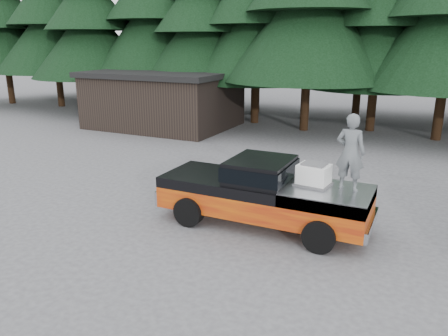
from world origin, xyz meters
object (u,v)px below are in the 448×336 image
at_px(pickup_truck, 263,203).
at_px(utility_building, 164,99).
at_px(man_on_bed, 350,152).
at_px(air_compressor, 314,175).

distance_m(pickup_truck, utility_building, 15.62).
relative_size(pickup_truck, man_on_bed, 3.00).
bearing_deg(pickup_truck, air_compressor, 7.15).
bearing_deg(pickup_truck, man_on_bed, 4.21).
xyz_separation_m(pickup_truck, air_compressor, (1.35, 0.17, 0.94)).
relative_size(pickup_truck, utility_building, 0.71).
bearing_deg(utility_building, pickup_truck, -46.65).
xyz_separation_m(air_compressor, man_on_bed, (0.90, -0.00, 0.73)).
bearing_deg(utility_building, air_compressor, -42.82).
height_order(man_on_bed, utility_building, man_on_bed).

